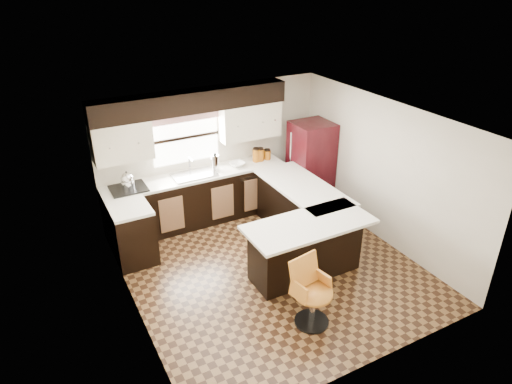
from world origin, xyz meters
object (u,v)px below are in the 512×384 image
peninsula_return (305,249)px  refrigerator (311,165)px  peninsula_long (299,212)px  bar_chair (313,294)px

peninsula_return → refrigerator: refrigerator is taller
peninsula_long → peninsula_return: same height
peninsula_return → peninsula_long: bearing=61.7°
peninsula_long → bar_chair: (-1.04, -1.92, 0.02)m
refrigerator → peninsula_long: bearing=-132.6°
peninsula_return → refrigerator: bearing=54.2°
peninsula_long → peninsula_return: (-0.53, -0.97, 0.00)m
peninsula_long → bar_chair: bearing=-118.4°
refrigerator → bar_chair: bearing=-123.5°
peninsula_long → refrigerator: refrigerator is taller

